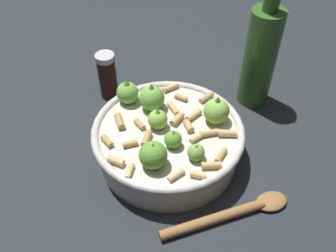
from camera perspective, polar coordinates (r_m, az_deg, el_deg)
ground_plane at (r=0.67m, az=0.00°, el=-4.29°), size 2.40×2.40×0.00m
cooking_pan at (r=0.64m, az=-0.02°, el=-1.85°), size 0.26×0.26×0.12m
pepper_shaker at (r=0.76m, az=-9.34°, el=7.64°), size 0.04×0.04×0.10m
olive_oil_bottle at (r=0.73m, az=14.07°, el=10.45°), size 0.06×0.06×0.25m
wooden_spoon at (r=0.59m, az=10.07°, el=-13.10°), size 0.21×0.08×0.02m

